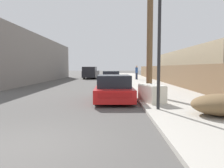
# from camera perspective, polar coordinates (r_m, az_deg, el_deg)

# --- Properties ---
(ground_plane) EXTENTS (220.00, 220.00, 0.00)m
(ground_plane) POSITION_cam_1_polar(r_m,az_deg,el_deg) (4.92, -24.86, -15.90)
(ground_plane) COLOR #4F4C49
(sidewalk_curb) EXTENTS (4.20, 63.00, 0.12)m
(sidewalk_curb) POSITION_cam_1_polar(r_m,az_deg,el_deg) (27.90, 7.23, 1.01)
(sidewalk_curb) COLOR #ADA89E
(sidewalk_curb) RESTS_ON ground
(discarded_fridge) EXTENTS (1.07, 1.73, 0.80)m
(discarded_fridge) POSITION_cam_1_polar(r_m,az_deg,el_deg) (9.96, 10.33, -2.42)
(discarded_fridge) COLOR silver
(discarded_fridge) RESTS_ON sidewalk_curb
(parked_sports_car_red) EXTENTS (1.90, 4.40, 1.29)m
(parked_sports_car_red) POSITION_cam_1_polar(r_m,az_deg,el_deg) (10.93, 0.46, -1.33)
(parked_sports_car_red) COLOR red
(parked_sports_car_red) RESTS_ON ground
(car_parked_mid) EXTENTS (1.84, 4.06, 1.31)m
(car_parked_mid) POSITION_cam_1_polar(r_m,az_deg,el_deg) (21.68, -0.24, 1.57)
(car_parked_mid) COLOR silver
(car_parked_mid) RESTS_ON ground
(pickup_truck) EXTENTS (2.14, 5.72, 1.76)m
(pickup_truck) POSITION_cam_1_polar(r_m,az_deg,el_deg) (33.11, -5.57, 2.99)
(pickup_truck) COLOR #232328
(pickup_truck) RESTS_ON ground
(utility_pole) EXTENTS (1.80, 0.32, 8.53)m
(utility_pole) POSITION_cam_1_polar(r_m,az_deg,el_deg) (12.45, 9.91, 17.36)
(utility_pole) COLOR brown
(utility_pole) RESTS_ON sidewalk_curb
(street_lamp) EXTENTS (0.26, 0.26, 4.63)m
(street_lamp) POSITION_cam_1_polar(r_m,az_deg,el_deg) (8.29, 12.24, 12.19)
(street_lamp) COLOR #232326
(street_lamp) RESTS_ON sidewalk_curb
(brush_pile) EXTENTS (2.12, 1.65, 0.69)m
(brush_pile) POSITION_cam_1_polar(r_m,az_deg,el_deg) (7.95, 27.30, -4.84)
(brush_pile) COLOR brown
(brush_pile) RESTS_ON sidewalk_curb
(wooden_fence) EXTENTS (0.08, 38.95, 1.74)m
(wooden_fence) POSITION_cam_1_polar(r_m,az_deg,el_deg) (22.81, 13.75, 2.52)
(wooden_fence) COLOR brown
(wooden_fence) RESTS_ON sidewalk_curb
(building_left_block) EXTENTS (7.00, 23.18, 5.12)m
(building_left_block) POSITION_cam_1_polar(r_m,az_deg,el_deg) (28.74, -22.98, 5.78)
(building_left_block) COLOR gray
(building_left_block) RESTS_ON ground
(building_right_house) EXTENTS (6.00, 20.20, 3.65)m
(building_right_house) POSITION_cam_1_polar(r_m,az_deg,el_deg) (26.86, 23.13, 4.34)
(building_right_house) COLOR tan
(building_right_house) RESTS_ON ground
(pedestrian) EXTENTS (0.34, 0.34, 1.79)m
(pedestrian) POSITION_cam_1_polar(r_m,az_deg,el_deg) (28.33, 6.44, 3.07)
(pedestrian) COLOR #282D42
(pedestrian) RESTS_ON sidewalk_curb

